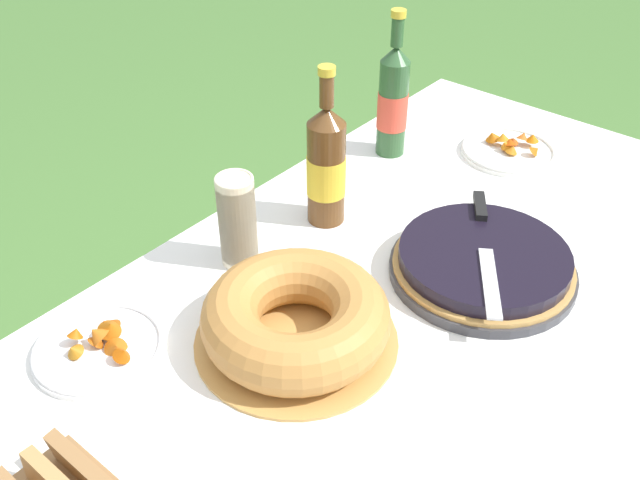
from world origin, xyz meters
name	(u,v)px	position (x,y,z in m)	size (l,w,h in m)	color
garden_table	(402,332)	(0.00, 0.00, 0.62)	(1.78, 0.95, 0.68)	#A87A47
tablecloth	(404,313)	(0.00, 0.00, 0.67)	(1.79, 0.96, 0.10)	white
berry_tart	(483,264)	(0.17, -0.06, 0.71)	(0.35, 0.35, 0.06)	#38383D
serving_knife	(484,239)	(0.19, -0.05, 0.75)	(0.32, 0.23, 0.01)	silver
bundt_cake	(296,319)	(-0.19, 0.09, 0.74)	(0.35, 0.35, 0.11)	tan
cup_stack	(237,221)	(-0.09, 0.32, 0.78)	(0.07, 0.07, 0.19)	beige
cider_bottle_green	(393,101)	(0.44, 0.35, 0.82)	(0.07, 0.07, 0.35)	#2D562D
cider_bottle_amber	(326,166)	(0.12, 0.29, 0.81)	(0.08, 0.08, 0.34)	brown
snack_plate_near	(99,346)	(-0.42, 0.33, 0.70)	(0.22, 0.22, 0.06)	white
snack_plate_left	(509,150)	(0.62, 0.12, 0.70)	(0.23, 0.23, 0.05)	white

